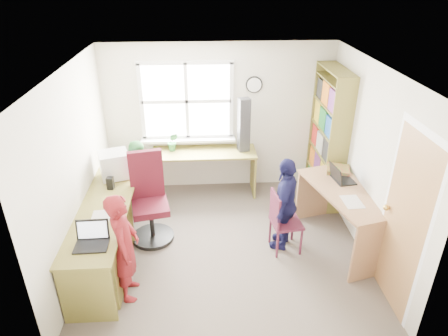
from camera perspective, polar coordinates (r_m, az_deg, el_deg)
The scene contains 19 objects.
room at distance 4.97m, azimuth 0.23°, elevation 0.92°, with size 3.64×3.44×2.44m.
l_desk at distance 5.13m, azimuth -14.55°, elevation -9.05°, with size 2.38×2.95×0.75m.
right_desk at distance 5.45m, azimuth 16.81°, elevation -5.16°, with size 1.00×1.56×0.83m.
bookshelf at distance 6.34m, azimuth 14.59°, elevation 3.87°, with size 0.30×1.02×2.10m.
swivel_chair at distance 5.51m, azimuth -10.58°, elevation -4.89°, with size 0.68×0.68×1.24m.
wooden_chair at distance 5.25m, azimuth 8.26°, elevation -7.31°, with size 0.42×0.42×0.86m.
crt_monitor at distance 5.70m, azimuth -15.36°, elevation 0.43°, with size 0.47×0.45×0.38m.
laptop_left at distance 4.53m, azimuth -18.34°, elevation -9.60°, with size 0.36×0.30×0.24m.
laptop_right at distance 5.53m, azimuth 16.25°, elevation -1.24°, with size 0.32×0.37×0.23m.
speaker_a at distance 5.48m, azimuth -15.94°, elevation -2.09°, with size 0.09×0.09×0.17m.
speaker_b at distance 5.87m, azimuth -14.82°, elevation 0.27°, with size 0.10×0.10×0.20m.
cd_tower at distance 6.24m, azimuth 2.85°, elevation 6.14°, with size 0.20×0.18×0.86m.
game_box at distance 5.77m, azimuth 15.97°, elevation -0.22°, with size 0.38×0.38×0.06m.
paper_a at distance 4.95m, azimuth -17.21°, elevation -6.73°, with size 0.23×0.32×0.00m.
paper_b at distance 5.11m, azimuth 17.85°, elevation -4.61°, with size 0.23×0.32×0.00m.
potted_plant at distance 6.37m, azimuth -7.32°, elevation 3.73°, with size 0.17×0.14×0.31m, color #327F42.
person_red at distance 4.56m, azimuth -14.02°, elevation -10.92°, with size 0.48×0.32×1.32m, color maroon.
person_green at distance 6.11m, azimuth -11.79°, elevation -1.19°, with size 0.56×0.43×1.14m, color #327D37.
person_navy at distance 5.24m, azimuth 8.74°, elevation -5.07°, with size 0.76×0.32×1.29m, color #13133D.
Camera 1 is at (-0.27, -4.35, 3.41)m, focal length 32.00 mm.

